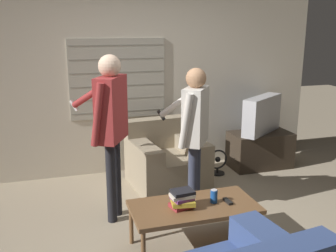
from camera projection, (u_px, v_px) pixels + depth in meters
ground_plane at (186, 238)px, 3.85m from camera, size 16.00×16.00×0.00m
wall_back at (138, 81)px, 5.40m from camera, size 5.20×0.08×2.55m
armchair_beige at (166, 161)px, 5.08m from camera, size 0.98×0.96×0.83m
coffee_table at (194, 209)px, 3.59m from camera, size 1.16×0.58×0.44m
tv_stand at (260, 150)px, 5.73m from camera, size 0.88×0.49×0.52m
tv at (262, 115)px, 5.60m from camera, size 0.79×0.64×0.53m
person_left_standing at (111, 117)px, 3.99m from camera, size 0.58×0.77×1.75m
person_right_standing at (194, 124)px, 4.14m from camera, size 0.49×0.71×1.61m
book_stack at (182, 199)px, 3.51m from camera, size 0.23×0.21×0.17m
soda_can at (214, 196)px, 3.62m from camera, size 0.07×0.07×0.13m
spare_remote at (228, 201)px, 3.63m from camera, size 0.05×0.13×0.02m
floor_fan at (218, 163)px, 5.47m from camera, size 0.28×0.20×0.35m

